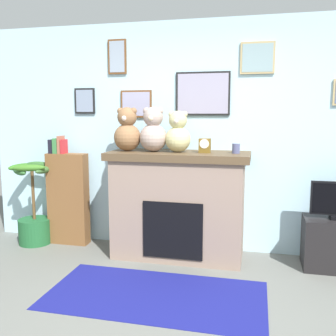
# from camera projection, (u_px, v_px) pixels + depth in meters

# --- Properties ---
(back_wall) EXTENTS (5.20, 0.15, 2.60)m
(back_wall) POSITION_uv_depth(u_px,v_px,m) (199.00, 137.00, 4.41)
(back_wall) COLOR #B0D7E8
(back_wall) RESTS_ON ground_plane
(fireplace) EXTENTS (1.52, 0.66, 1.16)m
(fireplace) POSITION_uv_depth(u_px,v_px,m) (179.00, 204.00, 4.20)
(fireplace) COLOR gray
(fireplace) RESTS_ON ground_plane
(bookshelf) EXTENTS (0.49, 0.16, 1.31)m
(bookshelf) POSITION_uv_depth(u_px,v_px,m) (68.00, 197.00, 4.61)
(bookshelf) COLOR brown
(bookshelf) RESTS_ON ground_plane
(potted_plant) EXTENTS (0.55, 0.54, 0.99)m
(potted_plant) POSITION_uv_depth(u_px,v_px,m) (34.00, 216.00, 4.64)
(potted_plant) COLOR #1E592D
(potted_plant) RESTS_ON ground_plane
(area_rug) EXTENTS (1.90, 0.97, 0.01)m
(area_rug) POSITION_uv_depth(u_px,v_px,m) (156.00, 295.00, 3.34)
(area_rug) COLOR navy
(area_rug) RESTS_ON ground_plane
(candle_jar) EXTENTS (0.08, 0.08, 0.10)m
(candle_jar) POSITION_uv_depth(u_px,v_px,m) (236.00, 149.00, 3.96)
(candle_jar) COLOR #4C517A
(candle_jar) RESTS_ON fireplace
(mantel_clock) EXTENTS (0.12, 0.09, 0.15)m
(mantel_clock) POSITION_uv_depth(u_px,v_px,m) (205.00, 146.00, 4.02)
(mantel_clock) COLOR brown
(mantel_clock) RESTS_ON fireplace
(teddy_bear_tan) EXTENTS (0.30, 0.30, 0.48)m
(teddy_bear_tan) POSITION_uv_depth(u_px,v_px,m) (127.00, 131.00, 4.20)
(teddy_bear_tan) COLOR brown
(teddy_bear_tan) RESTS_ON fireplace
(teddy_bear_brown) EXTENTS (0.30, 0.30, 0.48)m
(teddy_bear_brown) POSITION_uv_depth(u_px,v_px,m) (153.00, 132.00, 4.13)
(teddy_bear_brown) COLOR #A69188
(teddy_bear_brown) RESTS_ON fireplace
(teddy_bear_cream) EXTENTS (0.27, 0.27, 0.44)m
(teddy_bear_cream) POSITION_uv_depth(u_px,v_px,m) (178.00, 134.00, 4.07)
(teddy_bear_cream) COLOR #C2BC82
(teddy_bear_cream) RESTS_ON fireplace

